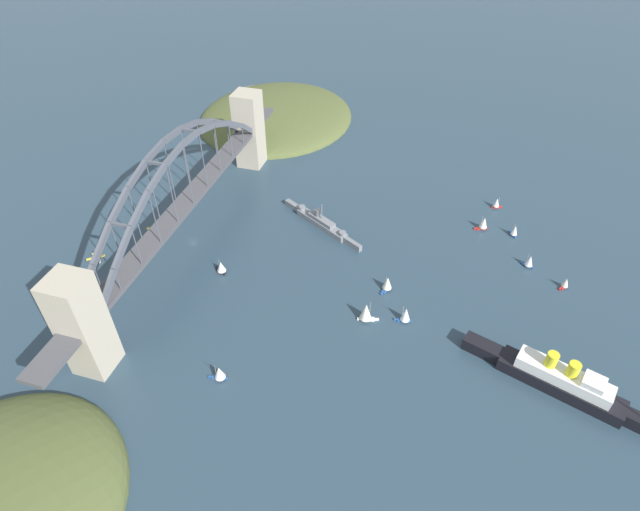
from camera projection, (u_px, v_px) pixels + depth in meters
The scene contains 18 objects.
ground_plane at pixel (193, 241), 308.06m from camera, with size 1400.00×1400.00×0.00m, color #283D4C.
harbor_arch_bridge at pixel (185, 202), 289.58m from camera, with size 252.63×16.81×66.48m.
headland_west_shore at pixel (275, 117), 434.18m from camera, with size 139.59×125.03×23.73m.
ocean_liner at pixel (560, 381), 225.80m from camera, with size 35.25×86.49×18.99m.
naval_cruiser at pixel (321, 222), 317.63m from camera, with size 36.05×58.37×16.31m.
seaplane_taxiing_near_bridge at pixel (154, 233), 310.97m from camera, with size 8.80×10.65×4.99m.
seaplane_second_in_formation at pixel (96, 258), 293.22m from camera, with size 9.09×9.22×4.84m.
small_boat_0 at pixel (221, 267), 284.65m from camera, with size 6.84×8.32×8.64m.
small_boat_1 at pixel (406, 315), 256.76m from camera, with size 5.52×8.73×10.25m.
small_boat_2 at pixel (219, 373), 230.88m from camera, with size 5.74×9.05×8.80m.
small_boat_3 at pixel (515, 231), 309.65m from camera, with size 6.37×5.51×8.43m.
small_boat_4 at pixel (387, 283), 274.03m from camera, with size 8.65×6.57×9.80m.
small_boat_5 at pixel (566, 283), 275.76m from camera, with size 5.65×5.40×7.24m.
small_boat_6 at pixel (529, 261), 288.51m from camera, with size 5.77×7.61×8.62m.
small_boat_7 at pixel (366, 312), 256.68m from camera, with size 7.32×10.89×12.57m.
small_boat_8 at pixel (497, 203), 331.62m from camera, with size 5.00×6.74×8.23m.
small_boat_9 at pixel (484, 223), 314.22m from camera, with size 6.10×8.25×9.61m.
channel_marker_buoy at pixel (219, 271), 286.59m from camera, with size 2.20×2.20×2.75m.
Camera 1 is at (208.02, 140.31, 194.31)m, focal length 29.05 mm.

